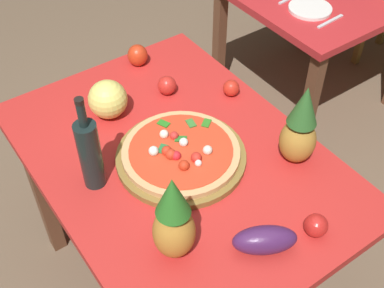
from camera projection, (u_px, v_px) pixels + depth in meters
The scene contains 16 objects.
ground_plane at pixel (181, 263), 2.34m from camera, with size 10.00×10.00×0.00m, color brown.
display_table at pixel (178, 170), 1.88m from camera, with size 1.32×0.94×0.72m.
background_table at pixel (318, 8), 2.78m from camera, with size 0.86×0.88×0.72m.
pizza_board at pixel (181, 157), 1.80m from camera, with size 0.47×0.47×0.03m, color olive.
pizza at pixel (180, 152), 1.78m from camera, with size 0.42×0.42×0.06m.
wine_bottle at pixel (90, 153), 1.64m from camera, with size 0.08×0.08×0.37m.
pineapple_left at pixel (174, 221), 1.44m from camera, with size 0.13×0.13×0.33m.
pineapple_right at pixel (300, 129), 1.72m from camera, with size 0.13×0.13×0.32m.
melon at pixel (108, 99), 1.93m from camera, with size 0.15×0.15×0.15m, color #E6DC6C.
bell_pepper at pixel (138, 55), 2.19m from camera, with size 0.09×0.09×0.10m, color red.
eggplant at pixel (265, 240), 1.52m from camera, with size 0.20×0.09×0.09m, color #452051.
tomato_at_corner at pixel (316, 225), 1.56m from camera, with size 0.08×0.08×0.08m, color red.
tomato_by_bottle at pixel (231, 88), 2.05m from camera, with size 0.07×0.07×0.07m, color red.
tomato_near_board at pixel (167, 85), 2.05m from camera, with size 0.08×0.08×0.08m, color red.
dinner_plate at pixel (310, 9), 2.54m from camera, with size 0.22×0.22×0.02m, color white.
knife_utensil at pixel (330, 21), 2.47m from camera, with size 0.02×0.18×0.01m, color silver.
Camera 1 is at (1.06, -0.68, 2.05)m, focal length 47.02 mm.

